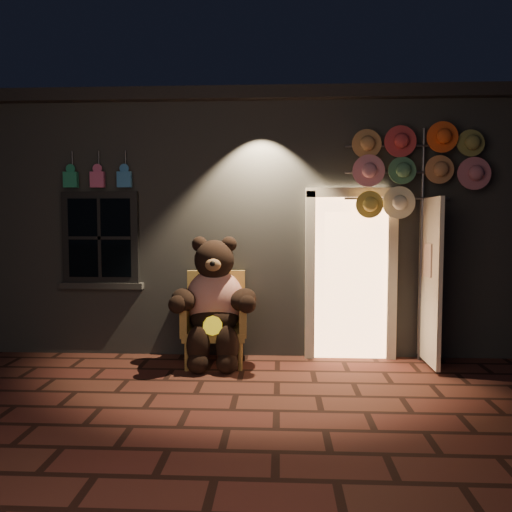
{
  "coord_description": "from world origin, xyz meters",
  "views": [
    {
      "loc": [
        0.45,
        -4.96,
        1.77
      ],
      "look_at": [
        0.16,
        1.0,
        1.35
      ],
      "focal_mm": 35.0,
      "sensor_mm": 36.0,
      "label": 1
    }
  ],
  "objects": [
    {
      "name": "teddy_bear",
      "position": [
        -0.36,
        1.04,
        0.78
      ],
      "size": [
        1.15,
        0.92,
        1.58
      ],
      "rotation": [
        0.0,
        0.0,
        0.06
      ],
      "color": "red",
      "rests_on": "ground"
    },
    {
      "name": "hat_rack",
      "position": [
        2.06,
        1.28,
        2.42
      ],
      "size": [
        1.73,
        0.22,
        2.94
      ],
      "color": "#59595E",
      "rests_on": "ground"
    },
    {
      "name": "shop_building",
      "position": [
        0.0,
        3.99,
        1.74
      ],
      "size": [
        7.3,
        5.95,
        3.51
      ],
      "color": "slate",
      "rests_on": "ground"
    },
    {
      "name": "wicker_armchair",
      "position": [
        -0.36,
        1.19,
        0.57
      ],
      "size": [
        0.82,
        0.75,
        1.13
      ],
      "rotation": [
        0.0,
        0.0,
        0.06
      ],
      "color": "#A4813F",
      "rests_on": "ground"
    },
    {
      "name": "ground",
      "position": [
        0.0,
        0.0,
        0.0
      ],
      "size": [
        60.0,
        60.0,
        0.0
      ],
      "primitive_type": "plane",
      "color": "#4F281E",
      "rests_on": "ground"
    }
  ]
}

